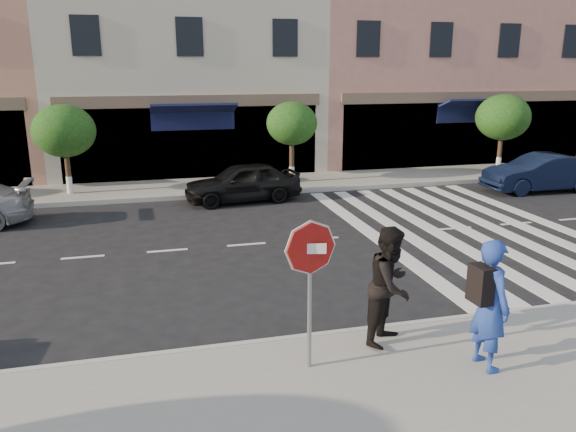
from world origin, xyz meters
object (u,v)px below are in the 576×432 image
object	(u,v)px
photographer	(490,305)
car_far_mid	(243,182)
car_far_right	(541,173)
stop_sign	(310,261)
walker	(391,285)

from	to	relation	value
photographer	car_far_mid	size ratio (longest dim) A/B	0.51
photographer	car_far_right	size ratio (longest dim) A/B	0.47
stop_sign	car_far_mid	bearing A→B (deg)	97.09
walker	car_far_mid	xyz separation A→B (m)	(-0.51, 10.73, -0.45)
stop_sign	car_far_right	distance (m)	15.53
stop_sign	photographer	distance (m)	2.69
walker	stop_sign	bearing A→B (deg)	154.71
photographer	walker	distance (m)	1.52
car_far_mid	car_far_right	bearing A→B (deg)	77.88
walker	car_far_mid	distance (m)	10.75
photographer	walker	world-z (taller)	photographer
walker	car_far_right	bearing A→B (deg)	-0.00
stop_sign	walker	xyz separation A→B (m)	(1.47, 0.47, -0.70)
stop_sign	photographer	bearing A→B (deg)	-1.66
car_far_right	photographer	bearing A→B (deg)	-39.17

